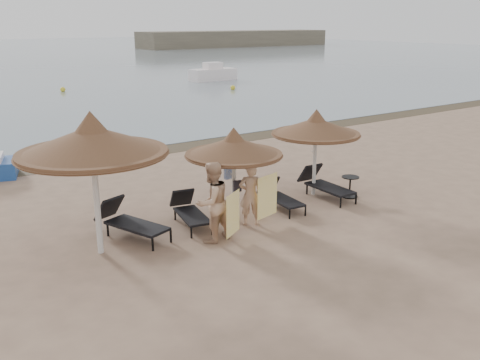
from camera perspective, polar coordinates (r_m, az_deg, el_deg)
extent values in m
plane|color=#9A7860|center=(12.83, 0.35, -6.31)|extent=(160.00, 160.00, 0.00)
cube|color=#473923|center=(20.84, -14.75, 2.22)|extent=(200.00, 1.60, 0.01)
cube|color=#6D624E|center=(108.95, -0.33, 14.84)|extent=(40.00, 8.00, 3.00)
cube|color=white|center=(46.99, -2.90, 11.16)|extent=(4.00, 1.60, 1.00)
cube|color=white|center=(46.92, -2.91, 12.07)|extent=(1.50, 1.00, 0.60)
cylinder|color=silver|center=(12.10, -15.01, -2.41)|extent=(0.13, 0.13, 2.34)
cone|color=brown|center=(11.73, -15.52, 4.15)|extent=(3.24, 3.24, 0.61)
cone|color=brown|center=(11.66, -15.66, 5.92)|extent=(0.78, 0.78, 0.50)
cylinder|color=brown|center=(11.79, -15.41, 2.78)|extent=(3.17, 3.17, 0.11)
cylinder|color=silver|center=(13.68, -0.66, -0.80)|extent=(0.10, 0.10, 1.80)
cone|color=brown|center=(13.40, -0.67, 3.65)|extent=(2.49, 2.49, 0.47)
cone|color=brown|center=(13.33, -0.68, 4.84)|extent=(0.60, 0.60, 0.39)
cylinder|color=brown|center=(13.45, -0.67, 2.73)|extent=(2.44, 2.44, 0.09)
cylinder|color=silver|center=(15.94, 7.95, 1.71)|extent=(0.11, 0.11, 1.88)
cone|color=brown|center=(15.69, 8.11, 5.73)|extent=(2.59, 2.59, 0.49)
cone|color=brown|center=(15.63, 8.16, 6.79)|extent=(0.63, 0.63, 0.40)
cylinder|color=brown|center=(15.73, 8.08, 4.89)|extent=(2.54, 2.54, 0.09)
cylinder|color=black|center=(12.30, -9.30, -6.84)|extent=(0.05, 0.05, 0.30)
cylinder|color=black|center=(12.69, -7.39, -5.99)|extent=(0.05, 0.05, 0.30)
cylinder|color=black|center=(13.33, -13.92, -5.22)|extent=(0.05, 0.05, 0.30)
cylinder|color=black|center=(13.70, -12.02, -4.49)|extent=(0.05, 0.05, 0.30)
cube|color=black|center=(12.96, -10.95, -4.80)|extent=(1.16, 1.74, 0.06)
cube|color=black|center=(13.54, -13.77, -2.89)|extent=(0.78, 0.65, 0.61)
cylinder|color=black|center=(12.88, -5.21, -5.66)|extent=(0.05, 0.05, 0.26)
cylinder|color=black|center=(13.04, -3.00, -5.32)|extent=(0.05, 0.05, 0.26)
cylinder|color=black|center=(14.06, -6.93, -3.76)|extent=(0.05, 0.05, 0.26)
cylinder|color=black|center=(14.20, -4.89, -3.47)|extent=(0.05, 0.05, 0.26)
cube|color=black|center=(13.52, -5.12, -3.81)|extent=(0.85, 1.50, 0.06)
cube|color=black|center=(14.20, -6.22, -1.87)|extent=(0.65, 0.51, 0.54)
cylinder|color=black|center=(14.09, 5.31, -3.68)|extent=(0.05, 0.05, 0.25)
cylinder|color=black|center=(14.36, 6.99, -3.33)|extent=(0.05, 0.05, 0.25)
cylinder|color=black|center=(15.09, 2.60, -2.23)|extent=(0.05, 0.05, 0.25)
cylinder|color=black|center=(15.35, 4.22, -1.92)|extent=(0.05, 0.05, 0.25)
cube|color=black|center=(14.70, 4.66, -2.15)|extent=(0.70, 1.41, 0.05)
cube|color=black|center=(15.27, 3.02, -0.53)|extent=(0.60, 0.44, 0.51)
cylinder|color=black|center=(15.09, 10.68, -2.43)|extent=(0.05, 0.05, 0.29)
cylinder|color=black|center=(15.48, 12.26, -2.03)|extent=(0.05, 0.05, 0.29)
cylinder|color=black|center=(16.12, 7.16, -1.02)|extent=(0.05, 0.05, 0.29)
cylinder|color=black|center=(16.49, 8.72, -0.68)|extent=(0.05, 0.05, 0.29)
cube|color=black|center=(15.77, 9.56, -0.85)|extent=(0.71, 1.59, 0.06)
cube|color=black|center=(16.36, 7.46, 0.79)|extent=(0.66, 0.46, 0.59)
cylinder|color=black|center=(16.14, 11.58, -1.69)|extent=(0.48, 0.48, 0.03)
cylinder|color=black|center=(16.05, 11.64, -0.71)|extent=(0.05, 0.05, 0.58)
cylinder|color=black|center=(15.97, 11.70, 0.31)|extent=(0.51, 0.51, 0.03)
imported|color=tan|center=(12.37, -3.01, -1.71)|extent=(1.14, 0.85, 2.23)
imported|color=tan|center=(13.42, 1.12, -1.06)|extent=(1.01, 0.91, 1.85)
cube|color=yellow|center=(12.41, -0.75, -3.62)|extent=(0.64, 0.40, 1.03)
cube|color=yellow|center=(13.48, 2.94, -1.73)|extent=(0.77, 0.21, 1.10)
cube|color=white|center=(13.71, -1.09, 0.95)|extent=(0.31, 0.11, 0.39)
cube|color=black|center=(13.53, -0.28, -0.65)|extent=(0.21, 0.11, 0.29)
sphere|color=yellow|center=(41.36, -18.38, 9.15)|extent=(0.37, 0.37, 0.37)
sphere|color=yellow|center=(40.35, -0.77, 9.82)|extent=(0.37, 0.37, 0.37)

